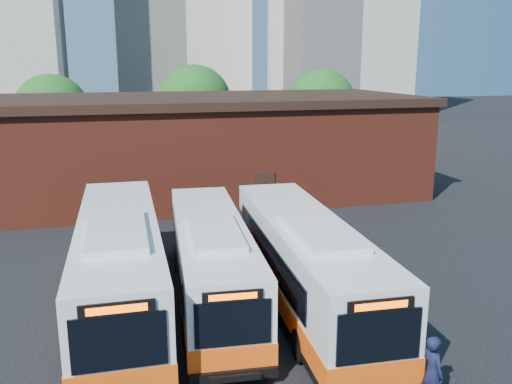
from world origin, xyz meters
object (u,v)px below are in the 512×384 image
object	(u,v)px
bus_midwest	(120,268)
transit_worker	(432,373)
bus_west	(211,264)
bus_mideast	(306,267)

from	to	relation	value
bus_midwest	transit_worker	world-z (taller)	bus_midwest
transit_worker	bus_west	bearing A→B (deg)	23.18
bus_midwest	bus_mideast	distance (m)	6.43
bus_west	bus_midwest	size ratio (longest dim) A/B	0.91
bus_west	bus_mideast	bearing A→B (deg)	-20.06
bus_west	transit_worker	bearing A→B (deg)	-56.86
bus_west	transit_worker	xyz separation A→B (m)	(4.20, -7.59, -0.45)
bus_midwest	bus_mideast	bearing A→B (deg)	-11.62
bus_mideast	transit_worker	xyz separation A→B (m)	(1.11, -6.20, -0.56)
bus_midwest	bus_mideast	xyz separation A→B (m)	(6.28, -1.38, -0.05)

